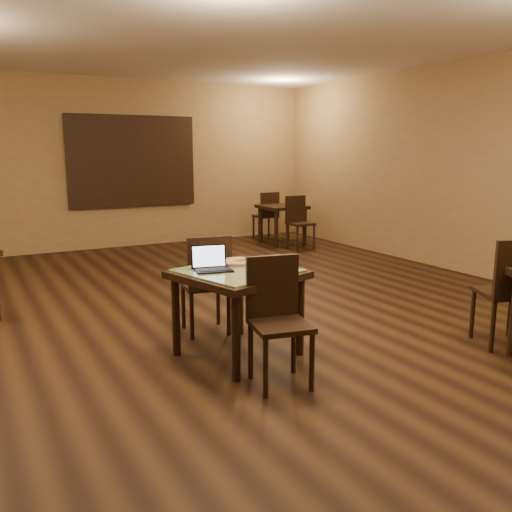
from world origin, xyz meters
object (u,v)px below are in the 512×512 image
chair_main_far (207,279)px  other_table_a_chair_near (298,219)px  pizza_pan (237,263)px  other_table_a_chair_far (267,213)px  other_table_c_chair_far (510,287)px  chair_main_near (277,312)px  laptop (211,264)px  other_table_a (282,212)px  tiled_table (238,281)px

chair_main_far → other_table_a_chair_near: bearing=-124.8°
pizza_pan → other_table_a_chair_far: bearing=57.2°
other_table_a_chair_near → other_table_c_chair_far: bearing=-101.4°
other_table_a_chair_far → other_table_c_chair_far: (-1.13, -6.24, 0.04)m
chair_main_near → other_table_a_chair_far: bearing=71.5°
chair_main_near → pizza_pan: size_ratio=2.47×
other_table_c_chair_far → laptop: bearing=-1.1°
other_table_c_chair_far → chair_main_far: bearing=-12.6°
chair_main_far → other_table_a_chair_near: chair_main_far is taller
other_table_a_chair_far → other_table_a: bearing=91.3°
other_table_a → other_table_c_chair_far: other_table_c_chair_far is taller
chair_main_far → other_table_a_chair_far: size_ratio=1.03×
tiled_table → laptop: bearing=137.7°
other_table_a_chair_near → laptop: bearing=-130.2°
other_table_a_chair_near → other_table_a_chair_far: size_ratio=1.00×
other_table_a_chair_far → chair_main_near: bearing=61.5°
other_table_a → other_table_a_chair_far: bearing=91.3°
other_table_a_chair_near → other_table_a_chair_far: (-0.00, 1.10, 0.00)m
chair_main_near → pizza_pan: chair_main_near is taller
other_table_a → other_table_a_chair_near: other_table_a_chair_near is taller
other_table_a_chair_near → chair_main_near: bearing=-123.9°
laptop → other_table_c_chair_far: other_table_c_chair_far is taller
chair_main_near → chair_main_far: chair_main_far is taller
tiled_table → other_table_c_chair_far: (2.20, -1.02, -0.09)m
other_table_a_chair_near → chair_main_far: bearing=-132.6°
pizza_pan → other_table_a_chair_far: size_ratio=0.42×
tiled_table → other_table_a: tiled_table is taller
other_table_a_chair_near → other_table_a_chair_far: same height
laptop → other_table_c_chair_far: bearing=-12.8°
chair_main_far → other_table_c_chair_far: bearing=152.4°
tiled_table → other_table_a: size_ratio=1.44×
tiled_table → pizza_pan: 0.29m
laptop → other_table_c_chair_far: 2.66m
pizza_pan → other_table_a_chair_near: size_ratio=0.42×
other_table_a_chair_far → other_table_a_chair_near: bearing=91.3°
laptop → other_table_a: bearing=64.6°
tiled_table → other_table_a_chair_far: other_table_a_chair_far is taller
pizza_pan → other_table_a: bearing=54.0°
chair_main_far → pizza_pan: bearing=118.4°
chair_main_far → laptop: bearing=79.0°
tiled_table → laptop: (-0.20, 0.10, 0.16)m
tiled_table → pizza_pan: pizza_pan is taller
other_table_a_chair_near → other_table_a: bearing=91.3°
chair_main_far → other_table_a_chair_far: 5.68m
tiled_table → other_table_a: 5.73m
other_table_a_chair_near → pizza_pan: bearing=-128.5°
laptop → other_table_a_chair_far: size_ratio=0.36×
other_table_a → other_table_c_chair_far: 5.80m
other_table_a_chair_far → chair_main_far: bearing=55.1°
pizza_pan → other_table_a_chair_near: bearing=50.4°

